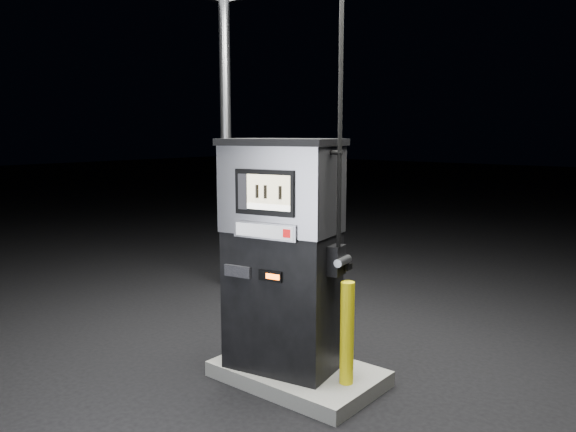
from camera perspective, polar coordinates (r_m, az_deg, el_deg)
The scene contains 5 objects.
ground at distance 5.80m, azimuth 1.01°, elevation -16.39°, with size 80.00×80.00×0.00m, color black.
pump_island at distance 5.77m, azimuth 1.01°, elevation -15.72°, with size 1.60×1.00×0.15m, color slate.
fuel_dispenser at distance 5.38m, azimuth -0.59°, elevation -3.79°, with size 1.28×0.85×4.63m.
bollard_left at distance 5.80m, azimuth -4.32°, elevation -9.98°, with size 0.12×0.12×0.91m, color yellow.
bollard_right at distance 5.24m, azimuth 6.02°, elevation -11.76°, with size 0.13×0.13×0.96m, color yellow.
Camera 1 is at (3.26, -4.13, 2.44)m, focal length 35.00 mm.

